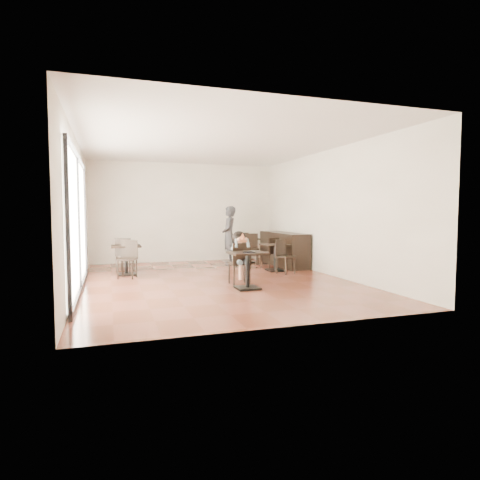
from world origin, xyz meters
name	(u,v)px	position (x,y,z in m)	size (l,w,h in m)	color
floor	(216,281)	(0.00, 0.00, 0.00)	(6.00, 8.00, 0.01)	brown
ceiling	(215,143)	(0.00, 0.00, 3.20)	(6.00, 8.00, 0.01)	silver
wall_back	(184,213)	(0.00, 4.00, 1.60)	(6.00, 0.01, 3.20)	white
wall_front	(289,213)	(0.00, -4.00, 1.60)	(6.00, 0.01, 3.20)	white
wall_left	(77,213)	(-3.00, 0.00, 1.60)	(0.01, 8.00, 3.20)	white
wall_right	(329,213)	(3.00, 0.00, 1.60)	(0.01, 8.00, 3.20)	white
storefront_window	(77,223)	(-2.97, -0.50, 1.40)	(0.04, 4.50, 2.60)	white
child_table	(247,270)	(0.38, -1.19, 0.39)	(0.74, 0.74, 0.78)	black
child_chair	(239,264)	(0.38, -0.64, 0.47)	(0.42, 0.42, 0.94)	black
child	(239,258)	(0.38, -0.64, 0.59)	(0.42, 0.59, 1.18)	slate
plate	(249,252)	(0.38, -1.29, 0.79)	(0.26, 0.26, 0.02)	black
pizza_slice	(242,239)	(0.38, -0.83, 1.03)	(0.27, 0.21, 0.06)	tan
adult_patron	(229,235)	(1.16, 2.78, 0.90)	(0.66, 0.43, 1.80)	#3B3C41
cafe_table_mid	(275,258)	(1.95, 1.02, 0.37)	(0.70, 0.70, 0.74)	black
cafe_table_left	(126,260)	(-1.96, 1.58, 0.38)	(0.72, 0.72, 0.77)	black
cafe_table_back	(246,250)	(1.81, 3.08, 0.39)	(0.74, 0.74, 0.79)	black
chair_mid_a	(270,253)	(2.01, 1.57, 0.44)	(0.40, 0.40, 0.89)	black
chair_mid_b	(286,257)	(2.01, 0.47, 0.44)	(0.40, 0.40, 0.89)	black
chair_left_a	(125,255)	(-1.96, 2.13, 0.46)	(0.41, 0.41, 0.92)	black
chair_left_b	(127,259)	(-1.96, 1.03, 0.46)	(0.41, 0.41, 0.92)	black
chair_back_a	(242,247)	(1.81, 3.50, 0.47)	(0.42, 0.42, 0.94)	black
chair_back_b	(252,249)	(1.81, 2.53, 0.47)	(0.42, 0.42, 0.94)	black
service_counter	(284,249)	(2.65, 2.00, 0.50)	(0.60, 2.40, 1.00)	black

